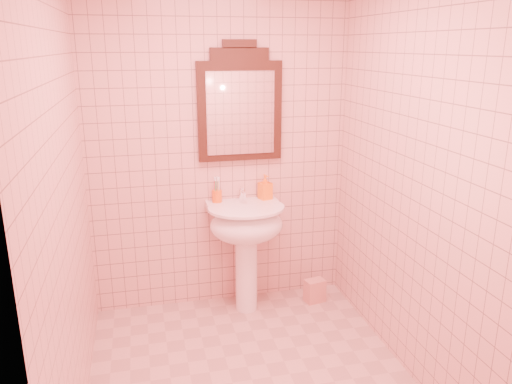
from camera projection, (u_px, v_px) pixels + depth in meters
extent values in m
plane|color=tan|center=(252.00, 380.00, 3.15)|extent=(2.20, 2.20, 0.00)
cube|color=#D8A497|center=(220.00, 151.00, 3.82)|extent=(2.00, 0.02, 2.50)
cylinder|color=white|center=(246.00, 268.00, 3.91)|extent=(0.17, 0.17, 0.70)
ellipsoid|color=white|center=(247.00, 225.00, 3.78)|extent=(0.56, 0.46, 0.28)
cube|color=white|center=(242.00, 204.00, 3.91)|extent=(0.56, 0.15, 0.05)
cylinder|color=white|center=(247.00, 208.00, 3.75)|extent=(0.58, 0.58, 0.02)
cylinder|color=white|center=(242.00, 195.00, 3.88)|extent=(0.04, 0.04, 0.09)
cylinder|color=white|center=(243.00, 193.00, 3.82)|extent=(0.02, 0.10, 0.02)
cylinder|color=white|center=(245.00, 197.00, 3.78)|extent=(0.02, 0.02, 0.04)
cube|color=white|center=(242.00, 188.00, 3.88)|extent=(0.02, 0.07, 0.01)
cube|color=black|center=(240.00, 112.00, 3.75)|extent=(0.64, 0.05, 0.74)
cube|color=black|center=(239.00, 54.00, 3.63)|extent=(0.43, 0.05, 0.09)
cube|color=black|center=(239.00, 44.00, 3.61)|extent=(0.25, 0.05, 0.06)
cube|color=white|center=(241.00, 113.00, 3.73)|extent=(0.52, 0.01, 0.62)
cylinder|color=#E65C13|center=(217.00, 196.00, 3.85)|extent=(0.08, 0.08, 0.09)
cylinder|color=silver|center=(219.00, 191.00, 3.84)|extent=(0.01, 0.01, 0.17)
cylinder|color=#338CD8|center=(217.00, 191.00, 3.85)|extent=(0.01, 0.01, 0.17)
cylinder|color=#E5334C|center=(215.00, 191.00, 3.84)|extent=(0.01, 0.01, 0.17)
cylinder|color=#3FBF59|center=(215.00, 192.00, 3.83)|extent=(0.01, 0.01, 0.17)
cylinder|color=#D8CC4C|center=(218.00, 192.00, 3.82)|extent=(0.01, 0.01, 0.17)
imported|color=orange|center=(265.00, 187.00, 3.91)|extent=(0.11, 0.11, 0.20)
cube|color=tan|center=(315.00, 291.00, 4.09)|extent=(0.17, 0.13, 0.19)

